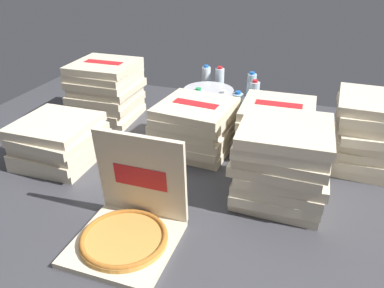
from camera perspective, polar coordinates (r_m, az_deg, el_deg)
The scene contains 16 objects.
ground_plane at distance 1.90m, azimuth -0.31°, elevation -5.46°, with size 3.20×2.40×0.02m, color #38383D.
open_pizza_box at distance 1.52m, azimuth -9.33°, elevation -11.37°, with size 0.38×0.39×0.40m.
pizza_stack_center_far at distance 2.55m, azimuth -12.67°, elevation 7.74°, with size 0.40×0.41×0.37m.
pizza_stack_left_mid at distance 2.13m, azimuth 12.43°, elevation 2.28°, with size 0.43×0.42×0.28m.
pizza_stack_right_far at distance 1.71m, azimuth 13.21°, elevation -2.77°, with size 0.41×0.40×0.36m.
pizza_stack_left_far at distance 2.11m, azimuth -19.13°, elevation 0.36°, with size 0.40×0.41×0.23m.
pizza_stack_center_near at distance 2.09m, azimuth 0.42°, elevation 2.54°, with size 0.42×0.42×0.28m.
pizza_stack_left_near at distance 2.13m, azimuth 25.52°, elevation 1.45°, with size 0.41×0.41×0.36m.
ice_bucket at distance 2.59m, azimuth 2.42°, elevation 6.34°, with size 0.33×0.33×0.17m, color #B7BABF.
water_bottle_0 at distance 2.35m, azimuth 6.67°, elevation 4.77°, with size 0.06×0.06×0.25m.
water_bottle_1 at distance 2.38m, azimuth 0.92°, elevation 5.35°, with size 0.06×0.06×0.25m.
water_bottle_2 at distance 2.71m, azimuth 8.75°, elevation 7.89°, with size 0.06×0.06×0.25m.
water_bottle_3 at distance 2.56m, azimuth 9.16°, elevation 6.60°, with size 0.06×0.06×0.25m.
water_bottle_4 at distance 2.81m, azimuth 4.10°, elevation 8.85°, with size 0.06×0.06×0.25m.
water_bottle_5 at distance 2.84m, azimuth 2.09°, elevation 9.10°, with size 0.06×0.06×0.25m.
water_bottle_6 at distance 2.35m, azimuth 4.59°, elevation 4.96°, with size 0.06×0.06×0.25m.
Camera 1 is at (0.53, -1.49, 1.03)m, focal length 35.92 mm.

